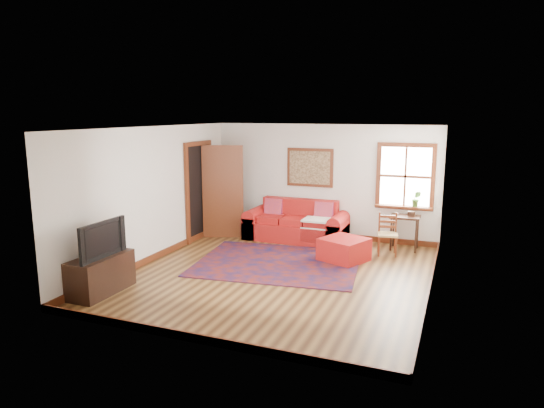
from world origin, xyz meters
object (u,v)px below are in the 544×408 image
at_px(red_leather_sofa, 297,227).
at_px(media_cabinet, 101,274).
at_px(ladder_back_chair, 388,232).
at_px(red_ottoman, 344,250).
at_px(side_table, 405,222).

bearing_deg(red_leather_sofa, media_cabinet, -113.29).
relative_size(red_leather_sofa, ladder_back_chair, 2.70).
height_order(red_leather_sofa, media_cabinet, red_leather_sofa).
xyz_separation_m(red_ottoman, side_table, (0.96, 1.19, 0.36)).
height_order(ladder_back_chair, media_cabinet, ladder_back_chair).
xyz_separation_m(red_ottoman, media_cabinet, (-3.11, -2.99, 0.08)).
bearing_deg(red_ottoman, ladder_back_chair, 69.15).
height_order(red_ottoman, media_cabinet, media_cabinet).
xyz_separation_m(side_table, ladder_back_chair, (-0.27, -0.45, -0.14)).
distance_m(red_ottoman, side_table, 1.57).
bearing_deg(side_table, ladder_back_chair, -121.07).
relative_size(red_ottoman, media_cabinet, 0.70).
height_order(side_table, media_cabinet, side_table).
relative_size(red_leather_sofa, media_cabinet, 2.06).
bearing_deg(media_cabinet, ladder_back_chair, 44.46).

